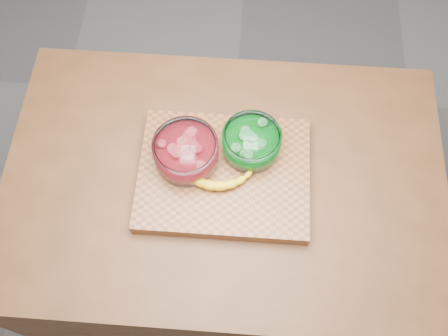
{
  "coord_description": "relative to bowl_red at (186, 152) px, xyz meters",
  "views": [
    {
      "loc": [
        0.04,
        -0.56,
        2.12
      ],
      "look_at": [
        0.0,
        0.0,
        0.96
      ],
      "focal_mm": 40.0,
      "sensor_mm": 36.0,
      "label": 1
    }
  ],
  "objects": [
    {
      "name": "bowl_green",
      "position": [
        0.17,
        0.04,
        -0.0
      ],
      "size": [
        0.15,
        0.15,
        0.07
      ],
      "color": "white",
      "rests_on": "cutting_board"
    },
    {
      "name": "ground",
      "position": [
        0.1,
        -0.03,
        -0.98
      ],
      "size": [
        3.5,
        3.5,
        0.0
      ],
      "primitive_type": "plane",
      "color": "slate",
      "rests_on": "ground"
    },
    {
      "name": "bowl_red",
      "position": [
        0.0,
        0.0,
        0.0
      ],
      "size": [
        0.17,
        0.17,
        0.08
      ],
      "color": "white",
      "rests_on": "cutting_board"
    },
    {
      "name": "cutting_board",
      "position": [
        0.1,
        -0.03,
        -0.06
      ],
      "size": [
        0.45,
        0.35,
        0.04
      ],
      "primitive_type": "cube",
      "color": "brown",
      "rests_on": "counter"
    },
    {
      "name": "counter",
      "position": [
        0.1,
        -0.03,
        -0.53
      ],
      "size": [
        1.2,
        0.8,
        0.9
      ],
      "primitive_type": "cube",
      "color": "#4F2E17",
      "rests_on": "ground"
    },
    {
      "name": "banana",
      "position": [
        0.07,
        -0.05,
        -0.02
      ],
      "size": [
        0.23,
        0.12,
        0.03
      ],
      "primitive_type": null,
      "color": "gold",
      "rests_on": "cutting_board"
    }
  ]
}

